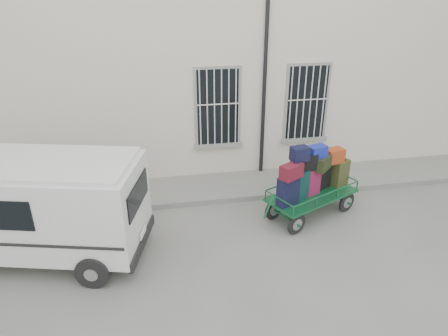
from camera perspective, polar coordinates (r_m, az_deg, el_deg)
ground at (r=10.00m, az=4.38°, el=-8.63°), size 80.00×80.00×0.00m
building at (r=13.94m, az=-1.04°, el=14.56°), size 24.00×5.15×6.00m
sidewalk at (r=11.80m, az=1.73°, el=-2.51°), size 24.00×1.70×0.15m
luggage_cart at (r=10.23m, az=12.39°, el=-1.69°), size 2.77×1.96×2.03m
van at (r=9.32m, az=-25.46°, el=-4.54°), size 4.86×2.95×2.29m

